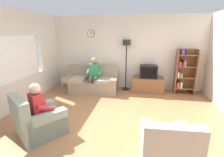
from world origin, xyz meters
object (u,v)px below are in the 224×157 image
at_px(couch, 91,83).
at_px(tv_stand, 148,84).
at_px(floor_lamp, 126,51).
at_px(tv, 148,71).
at_px(armchair_near_window, 39,121).
at_px(armchair_near_bookshelf, 166,149).
at_px(person_in_left_armchair, 41,106).
at_px(person_on_couch, 94,73).
at_px(bookshelf, 184,71).

xyz_separation_m(couch, tv_stand, (2.03, 0.31, -0.05)).
bearing_deg(floor_lamp, couch, -161.62).
bearing_deg(couch, tv_stand, 8.58).
relative_size(tv, armchair_near_window, 0.51).
bearing_deg(armchair_near_bookshelf, tv, 93.10).
bearing_deg(person_in_left_armchair, armchair_near_bookshelf, -11.34).
height_order(armchair_near_window, armchair_near_bookshelf, same).
distance_m(floor_lamp, armchair_near_window, 3.72).
relative_size(person_on_couch, person_in_left_armchair, 1.11).
distance_m(tv_stand, floor_lamp, 1.44).
distance_m(tv_stand, person_on_couch, 1.98).
distance_m(armchair_near_window, person_on_couch, 2.75).
bearing_deg(person_in_left_armchair, couch, 85.27).
xyz_separation_m(tv_stand, person_in_left_armchair, (-2.25, -3.03, 0.34)).
bearing_deg(tv_stand, armchair_near_window, -126.64).
relative_size(tv, armchair_near_bookshelf, 0.65).
bearing_deg(armchair_near_window, bookshelf, 42.13).
relative_size(tv_stand, floor_lamp, 0.59).
xyz_separation_m(floor_lamp, armchair_near_window, (-1.50, -3.20, -1.16)).
height_order(armchair_near_window, person_on_couch, person_on_couch).
bearing_deg(couch, armchair_near_window, -95.69).
distance_m(tv, person_on_couch, 1.93).
bearing_deg(couch, floor_lamp, 18.38).
relative_size(tv_stand, person_on_couch, 0.89).
relative_size(tv_stand, armchair_near_window, 0.93).
bearing_deg(tv, person_on_couch, -168.29).
height_order(tv_stand, floor_lamp, floor_lamp).
distance_m(armchair_near_bookshelf, person_on_couch, 3.75).
height_order(tv_stand, person_in_left_armchair, person_in_left_armchair).
height_order(couch, floor_lamp, floor_lamp).
bearing_deg(armchair_near_window, person_in_left_armchair, 53.35).
bearing_deg(tv, floor_lamp, 171.32).
xyz_separation_m(tv, armchair_near_bookshelf, (0.19, -3.49, -0.46)).
height_order(bookshelf, floor_lamp, floor_lamp).
height_order(tv, bookshelf, bookshelf).
relative_size(bookshelf, floor_lamp, 0.84).
distance_m(floor_lamp, person_on_couch, 1.41).
relative_size(floor_lamp, armchair_near_bookshelf, 2.01).
bearing_deg(floor_lamp, tv, -8.68).
height_order(tv_stand, tv, tv).
bearing_deg(tv, bookshelf, 4.64).
height_order(couch, tv, tv).
relative_size(armchair_near_bookshelf, person_on_couch, 0.74).
xyz_separation_m(tv, floor_lamp, (-0.81, 0.12, 0.70)).
distance_m(tv, floor_lamp, 1.07).
relative_size(tv, person_on_couch, 0.48).
distance_m(couch, armchair_near_bookshelf, 3.90).
relative_size(couch, person_on_couch, 1.58).
height_order(bookshelf, person_on_couch, bookshelf).
xyz_separation_m(bookshelf, floor_lamp, (-2.01, 0.03, 0.64)).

